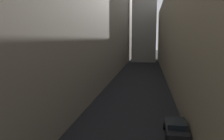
# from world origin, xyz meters

# --- Properties ---
(ground_plane) EXTENTS (264.00, 264.00, 0.00)m
(ground_plane) POSITION_xyz_m (0.00, 48.00, 0.00)
(ground_plane) COLOR black
(building_block_left) EXTENTS (14.36, 108.00, 25.16)m
(building_block_left) POSITION_xyz_m (-12.68, 50.00, 12.58)
(building_block_left) COLOR gray
(building_block_left) RESTS_ON ground
(building_block_right) EXTENTS (13.83, 108.00, 18.99)m
(building_block_right) POSITION_xyz_m (12.41, 50.00, 9.49)
(building_block_right) COLOR gray
(building_block_right) RESTS_ON ground
(parked_car_right_far) EXTENTS (1.98, 4.32, 1.42)m
(parked_car_right_far) POSITION_xyz_m (4.40, 24.56, 0.76)
(parked_car_right_far) COLOR black
(parked_car_right_far) RESTS_ON ground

